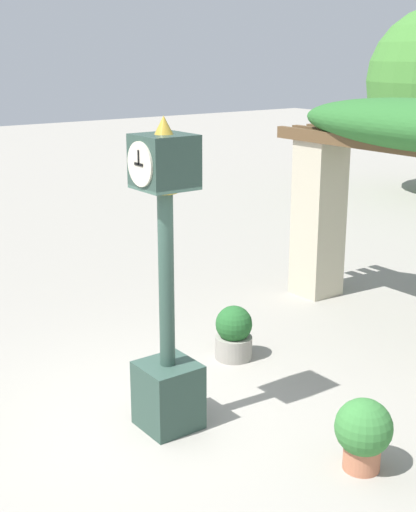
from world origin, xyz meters
name	(u,v)px	position (x,y,z in m)	size (l,w,h in m)	color
ground_plane	(143,422)	(0.00, 0.00, 0.00)	(60.00, 60.00, 0.00)	gray
pedestal_clock	(167,304)	(0.21, 0.18, 1.32)	(0.56, 0.56, 3.14)	#2D473D
potted_plant_near_left	(234,333)	(-0.71, 1.75, 0.33)	(0.46, 0.46, 0.68)	gray
potted_plant_near_right	(363,432)	(1.92, 1.18, 0.38)	(0.53, 0.53, 0.69)	#B26B4C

